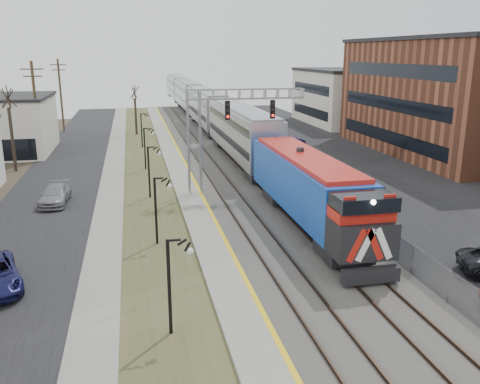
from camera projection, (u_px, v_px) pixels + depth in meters
name	position (u px, v px, depth m)	size (l,w,h in m)	color
street_west	(59.00, 181.00, 44.04)	(7.00, 120.00, 0.04)	black
sidewalk	(113.00, 178.00, 44.94)	(2.00, 120.00, 0.08)	gray
grass_median	(147.00, 177.00, 45.55)	(4.00, 120.00, 0.06)	#3E4524
platform	(180.00, 174.00, 46.13)	(2.00, 120.00, 0.24)	gray
ballast_bed	(234.00, 172.00, 47.14)	(8.00, 120.00, 0.20)	#595651
parking_lot	(354.00, 167.00, 49.57)	(16.00, 120.00, 0.04)	black
platform_edge	(190.00, 172.00, 46.27)	(0.24, 120.00, 0.01)	gold
track_near	(213.00, 171.00, 46.69)	(1.58, 120.00, 0.15)	#2D2119
track_far	(250.00, 169.00, 47.39)	(1.58, 120.00, 0.15)	#2D2119
train	(203.00, 107.00, 75.88)	(3.00, 108.65, 5.33)	#1547B0
signal_gantry	(216.00, 123.00, 38.52)	(9.00, 1.07, 8.15)	gray
lampposts	(156.00, 210.00, 29.26)	(0.14, 62.14, 4.00)	black
fence	(278.00, 162.00, 47.80)	(0.04, 120.00, 1.60)	gray
bare_trees	(49.00, 143.00, 46.79)	(12.30, 42.30, 5.95)	#382D23
car_lot_d	(359.00, 188.00, 39.29)	(1.82, 4.47, 1.30)	navy
car_lot_e	(296.00, 158.00, 50.42)	(1.55, 3.85, 1.31)	slate
car_lot_f	(313.00, 161.00, 49.30)	(1.37, 3.93, 1.29)	#0A361D
car_street_b	(55.00, 195.00, 37.22)	(1.86, 4.57, 1.33)	gray
car_lot_g	(285.00, 141.00, 59.53)	(1.64, 4.71, 1.55)	#1E1855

